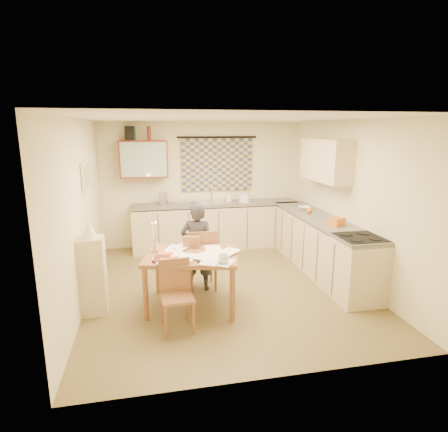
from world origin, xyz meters
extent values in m
cube|color=brown|center=(0.00, 0.00, -0.01)|extent=(4.00, 4.50, 0.02)
cube|color=white|center=(0.00, 0.00, 2.51)|extent=(4.00, 4.50, 0.02)
cube|color=beige|center=(0.00, 2.26, 1.25)|extent=(4.00, 0.02, 2.50)
cube|color=beige|center=(0.00, -2.26, 1.25)|extent=(4.00, 0.02, 2.50)
cube|color=beige|center=(-2.01, 0.00, 1.25)|extent=(0.02, 4.50, 2.50)
cube|color=beige|center=(2.01, 0.00, 1.25)|extent=(0.02, 4.50, 2.50)
cube|color=navy|center=(0.30, 2.22, 1.65)|extent=(1.45, 0.03, 1.05)
cylinder|color=black|center=(0.30, 2.20, 2.20)|extent=(1.60, 0.04, 0.04)
cube|color=maroon|center=(-1.15, 2.08, 1.80)|extent=(0.90, 0.34, 0.70)
cube|color=#99B2A5|center=(-1.15, 1.91, 1.80)|extent=(0.84, 0.02, 0.64)
cube|color=#C5B288|center=(1.83, 0.55, 1.85)|extent=(0.34, 1.30, 0.70)
cube|color=beige|center=(-1.97, 0.40, 1.70)|extent=(0.04, 0.50, 0.40)
cube|color=beige|center=(-1.95, 0.40, 1.70)|extent=(0.01, 0.42, 0.32)
cube|color=#C5B288|center=(0.22, 1.95, 0.43)|extent=(3.30, 0.60, 0.86)
cube|color=#52504E|center=(0.22, 1.95, 0.90)|extent=(3.30, 0.62, 0.04)
cube|color=#C5B288|center=(1.70, 0.29, 0.43)|extent=(0.60, 2.95, 0.86)
cube|color=#52504E|center=(1.70, 0.29, 0.90)|extent=(0.62, 2.95, 0.04)
cube|color=white|center=(1.70, -0.86, 0.45)|extent=(0.60, 0.60, 0.90)
cube|color=black|center=(1.70, -0.86, 0.91)|extent=(0.57, 0.57, 0.03)
cube|color=silver|center=(0.16, 1.95, 0.88)|extent=(0.60, 0.51, 0.10)
cylinder|color=silver|center=(0.17, 2.13, 1.06)|extent=(0.04, 0.04, 0.28)
cube|color=silver|center=(-0.41, 1.95, 0.95)|extent=(0.44, 0.41, 0.06)
cylinder|color=silver|center=(-0.81, 1.95, 1.04)|extent=(0.24, 0.24, 0.24)
cylinder|color=white|center=(0.81, 1.95, 1.00)|extent=(0.28, 0.28, 0.16)
imported|color=white|center=(0.51, 2.00, 1.03)|extent=(0.16, 0.16, 0.21)
imported|color=white|center=(1.70, 1.01, 0.95)|extent=(0.24, 0.24, 0.05)
cube|color=orange|center=(1.70, -0.21, 0.98)|extent=(0.27, 0.24, 0.12)
sphere|color=orange|center=(1.65, 0.69, 0.97)|extent=(0.10, 0.10, 0.10)
cube|color=black|center=(-1.39, 2.08, 2.28)|extent=(0.18, 0.22, 0.26)
cylinder|color=#195926|center=(-1.31, 2.08, 2.28)|extent=(0.08, 0.08, 0.26)
cylinder|color=maroon|center=(-1.03, 2.08, 2.28)|extent=(0.08, 0.08, 0.26)
cube|color=brown|center=(-0.57, -0.58, 0.72)|extent=(1.37, 1.16, 0.05)
cube|color=brown|center=(-0.36, 0.00, 0.45)|extent=(0.43, 0.43, 0.04)
cube|color=brown|center=(-0.36, -0.19, 0.70)|extent=(0.42, 0.05, 0.46)
cube|color=brown|center=(-0.82, -1.15, 0.41)|extent=(0.40, 0.40, 0.04)
cube|color=brown|center=(-0.83, -0.97, 0.63)|extent=(0.38, 0.06, 0.41)
imported|color=black|center=(-0.42, -0.04, 0.66)|extent=(0.62, 0.52, 1.33)
cube|color=#C5B288|center=(-1.84, -0.52, 0.51)|extent=(0.32, 0.30, 1.03)
cone|color=beige|center=(-1.84, -0.52, 1.14)|extent=(0.20, 0.20, 0.22)
cube|color=brown|center=(-0.54, -0.31, 0.83)|extent=(0.24, 0.17, 0.16)
imported|color=white|center=(-0.23, -1.02, 0.80)|extent=(0.25, 0.25, 0.11)
imported|color=maroon|center=(-1.06, -0.71, 0.76)|extent=(0.30, 0.34, 0.02)
imported|color=orange|center=(-1.01, -0.61, 0.76)|extent=(0.25, 0.30, 0.02)
cube|color=orange|center=(-0.93, -0.83, 0.77)|extent=(0.14, 0.11, 0.04)
cube|color=black|center=(-0.48, -0.94, 0.76)|extent=(0.13, 0.05, 0.02)
cylinder|color=silver|center=(-1.03, -0.43, 0.84)|extent=(0.06, 0.06, 0.18)
cylinder|color=white|center=(-1.07, -0.41, 1.04)|extent=(0.03, 0.03, 0.22)
sphere|color=#FFCC66|center=(-1.02, -0.44, 1.16)|extent=(0.02, 0.02, 0.02)
cube|color=white|center=(-0.22, -1.00, 0.75)|extent=(0.34, 0.36, 0.00)
cube|color=white|center=(-0.26, -0.42, 0.75)|extent=(0.21, 0.30, 0.00)
cube|color=white|center=(-0.78, -0.31, 0.75)|extent=(0.31, 0.36, 0.00)
cube|color=white|center=(-0.34, -0.94, 0.76)|extent=(0.34, 0.36, 0.00)
cube|color=white|center=(-0.21, -0.82, 0.76)|extent=(0.31, 0.36, 0.00)
cube|color=white|center=(-0.78, -0.54, 0.76)|extent=(0.24, 0.32, 0.00)
cube|color=white|center=(-0.65, -0.73, 0.76)|extent=(0.31, 0.36, 0.00)
cube|color=white|center=(-0.28, -0.61, 0.76)|extent=(0.24, 0.32, 0.00)
cube|color=white|center=(-0.95, -0.80, 0.76)|extent=(0.28, 0.34, 0.00)
cube|color=white|center=(-0.39, -0.97, 0.77)|extent=(0.32, 0.36, 0.00)
cube|color=white|center=(-0.65, -0.28, 0.77)|extent=(0.35, 0.36, 0.00)
cube|color=white|center=(-0.44, -0.76, 0.77)|extent=(0.36, 0.36, 0.00)
cube|color=white|center=(-0.28, -0.84, 0.77)|extent=(0.28, 0.34, 0.00)
cube|color=white|center=(-0.08, -0.65, 0.77)|extent=(0.36, 0.36, 0.00)
camera|label=1|loc=(-1.09, -5.27, 2.35)|focal=30.00mm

